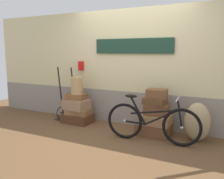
{
  "coord_description": "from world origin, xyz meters",
  "views": [
    {
      "loc": [
        1.84,
        -3.77,
        1.53
      ],
      "look_at": [
        -0.2,
        0.29,
        0.81
      ],
      "focal_mm": 38.3,
      "sensor_mm": 36.0,
      "label": 1
    }
  ],
  "objects": [
    {
      "name": "suitcase_3",
      "position": [
        -1.12,
        0.41,
        0.57
      ],
      "size": [
        0.43,
        0.34,
        0.12
      ],
      "primitive_type": "cube",
      "rotation": [
        0.0,
        0.0,
        0.08
      ],
      "color": "brown",
      "rests_on": "suitcase_2"
    },
    {
      "name": "wicker_basket",
      "position": [
        -1.08,
        0.39,
        0.81
      ],
      "size": [
        0.25,
        0.25,
        0.37
      ],
      "primitive_type": "cylinder",
      "color": "tan",
      "rests_on": "suitcase_3"
    },
    {
      "name": "suitcase_2",
      "position": [
        -1.1,
        0.38,
        0.4
      ],
      "size": [
        0.54,
        0.44,
        0.21
      ],
      "primitive_type": "cube",
      "rotation": [
        0.0,
        0.0,
        -0.08
      ],
      "color": "#937051",
      "rests_on": "suitcase_1"
    },
    {
      "name": "bicycle",
      "position": [
        0.69,
        0.01,
        0.34
      ],
      "size": [
        1.61,
        0.46,
        0.8
      ],
      "color": "black",
      "rests_on": "ground"
    },
    {
      "name": "suitcase_1",
      "position": [
        -1.08,
        0.42,
        0.24
      ],
      "size": [
        0.53,
        0.44,
        0.11
      ],
      "primitive_type": "cube",
      "rotation": [
        0.0,
        0.0,
        0.09
      ],
      "color": "olive",
      "rests_on": "suitcase_0"
    },
    {
      "name": "suitcase_6",
      "position": [
        0.67,
        0.39,
        0.48
      ],
      "size": [
        0.45,
        0.36,
        0.21
      ],
      "primitive_type": "cube",
      "rotation": [
        0.0,
        0.0,
        0.09
      ],
      "color": "brown",
      "rests_on": "suitcase_5"
    },
    {
      "name": "suitcase_5",
      "position": [
        0.66,
        0.36,
        0.3
      ],
      "size": [
        0.55,
        0.44,
        0.16
      ],
      "primitive_type": "cube",
      "rotation": [
        0.0,
        0.0,
        -0.03
      ],
      "color": "#9E754C",
      "rests_on": "suitcase_4"
    },
    {
      "name": "luggage_trolley",
      "position": [
        -1.47,
        0.51,
        0.29
      ],
      "size": [
        0.45,
        0.34,
        1.19
      ],
      "color": "black",
      "rests_on": "ground"
    },
    {
      "name": "suitcase_4",
      "position": [
        0.62,
        0.39,
        0.11
      ],
      "size": [
        0.6,
        0.47,
        0.22
      ],
      "primitive_type": "cube",
      "rotation": [
        0.0,
        0.0,
        0.01
      ],
      "color": "brown",
      "rests_on": "ground"
    },
    {
      "name": "suitcase_7",
      "position": [
        0.63,
        0.37,
        0.64
      ],
      "size": [
        0.41,
        0.34,
        0.11
      ],
      "primitive_type": "cube",
      "rotation": [
        0.0,
        0.0,
        -0.1
      ],
      "color": "brown",
      "rests_on": "suitcase_6"
    },
    {
      "name": "ground",
      "position": [
        0.0,
        0.0,
        -0.03
      ],
      "size": [
        9.32,
        5.2,
        0.06
      ],
      "primitive_type": "cube",
      "color": "brown"
    },
    {
      "name": "station_building",
      "position": [
        0.01,
        0.85,
        1.19
      ],
      "size": [
        7.32,
        0.74,
        2.38
      ],
      "color": "gray",
      "rests_on": "ground"
    },
    {
      "name": "suitcase_0",
      "position": [
        -1.09,
        0.39,
        0.09
      ],
      "size": [
        0.64,
        0.46,
        0.19
      ],
      "primitive_type": "cube",
      "rotation": [
        0.0,
        0.0,
        -0.04
      ],
      "color": "#4C2D19",
      "rests_on": "ground"
    },
    {
      "name": "suitcase_8",
      "position": [
        0.66,
        0.41,
        0.78
      ],
      "size": [
        0.39,
        0.33,
        0.16
      ],
      "primitive_type": "cube",
      "rotation": [
        0.0,
        0.0,
        0.1
      ],
      "color": "brown",
      "rests_on": "suitcase_7"
    },
    {
      "name": "burlap_sack",
      "position": [
        1.37,
        0.42,
        0.34
      ],
      "size": [
        0.43,
        0.37,
        0.67
      ],
      "primitive_type": "ellipsoid",
      "color": "tan",
      "rests_on": "ground"
    }
  ]
}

